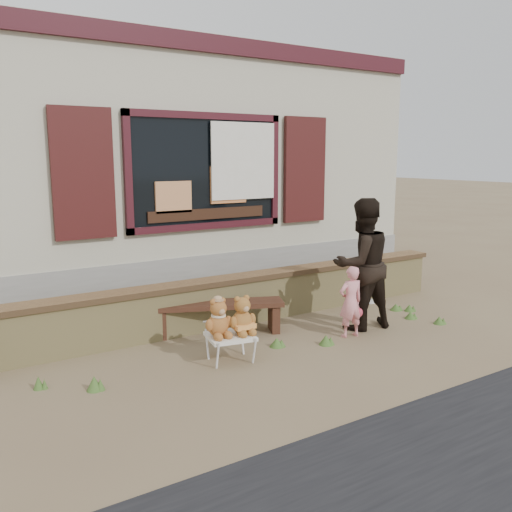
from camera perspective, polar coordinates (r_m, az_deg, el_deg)
ground at (r=6.80m, az=2.74°, el=-9.10°), size 80.00×80.00×0.00m
shopfront at (r=10.40m, az=-11.69°, el=8.75°), size 8.04×5.13×4.00m
brick_wall at (r=7.50m, az=-1.64°, el=-4.48°), size 7.10×0.36×0.67m
bench at (r=7.04m, az=-3.92°, el=-5.77°), size 1.67×0.96×0.43m
folding_chair at (r=6.14m, az=-2.73°, el=-8.54°), size 0.58×0.53×0.31m
teddy_bear_left at (r=6.02m, az=-4.01°, el=-6.42°), size 0.37×0.34×0.44m
teddy_bear_right at (r=6.10m, az=-1.50°, el=-6.14°), size 0.38×0.34×0.45m
child at (r=6.99m, az=9.93°, el=-4.76°), size 0.36×0.26×0.92m
adult at (r=7.28m, az=11.07°, el=-0.84°), size 0.91×0.74×1.74m
fan_right at (r=8.71m, az=11.87°, el=-3.22°), size 0.32×0.21×0.49m
grass_tufts at (r=7.00m, az=6.81°, el=-8.09°), size 5.35×0.96×0.15m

